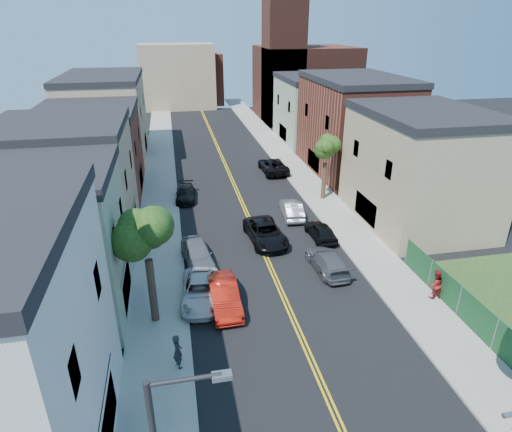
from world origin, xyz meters
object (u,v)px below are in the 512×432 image
white_pickup (201,291)px  grey_car_right (327,261)px  red_sedan (224,295)px  grey_car_left (198,254)px  black_car_left (185,193)px  silver_car_right (292,209)px  pedestrian_left (178,351)px  dark_car_right_far (273,166)px  pedestrian_right (435,284)px  black_suv_lane (266,233)px  black_car_right (321,231)px

white_pickup → grey_car_right: 9.15m
red_sedan → grey_car_left: size_ratio=0.98×
black_car_left → silver_car_right: silver_car_right is taller
black_car_left → pedestrian_left: 22.62m
white_pickup → silver_car_right: (8.95, 11.12, 0.03)m
white_pickup → grey_car_right: size_ratio=1.07×
white_pickup → silver_car_right: silver_car_right is taller
grey_car_left → dark_car_right_far: (10.04, 19.02, -0.03)m
grey_car_right → pedestrian_left: (-10.50, -7.50, 0.42)m
grey_car_left → pedestrian_right: 15.83m
red_sedan → white_pickup: bearing=146.6°
white_pickup → dark_car_right_far: bearing=72.2°
black_suv_lane → pedestrian_left: 14.45m
black_car_left → pedestrian_left: size_ratio=2.31×
silver_car_right → black_suv_lane: black_suv_lane is taller
red_sedan → silver_car_right: bearing=56.1°
dark_car_right_far → grey_car_right: bearing=85.3°
pedestrian_left → dark_car_right_far: bearing=-43.8°
dark_car_right_far → red_sedan: bearing=68.6°
dark_car_right_far → pedestrian_left: 31.34m
black_car_left → red_sedan: bearing=-81.1°
red_sedan → grey_car_left: (-1.20, 5.31, 0.04)m
grey_car_right → black_suv_lane: bearing=-59.6°
dark_car_right_far → grey_car_left: bearing=60.8°
grey_car_right → black_car_right: size_ratio=1.19×
white_pickup → grey_car_right: bearing=17.8°
grey_car_left → black_car_right: (9.93, 2.10, -0.15)m
grey_car_left → black_suv_lane: size_ratio=0.88×
silver_car_right → pedestrian_left: 19.72m
pedestrian_left → red_sedan: bearing=-53.3°
black_car_left → pedestrian_left: pedestrian_left is taller
grey_car_left → pedestrian_left: size_ratio=2.53×
red_sedan → black_car_right: red_sedan is taller
pedestrian_left → white_pickup: bearing=-37.4°
red_sedan → white_pickup: (-1.35, 0.84, -0.08)m
black_suv_lane → pedestrian_left: bearing=-124.3°
grey_car_left → silver_car_right: grey_car_left is taller
black_car_left → dark_car_right_far: size_ratio=0.77×
white_pickup → pedestrian_right: (14.25, -2.71, 0.42)m
grey_car_left → black_suv_lane: bearing=17.5°
white_pickup → black_suv_lane: 8.96m
white_pickup → grey_car_left: (0.15, 4.47, 0.12)m
grey_car_right → black_car_right: 4.78m
red_sedan → black_suv_lane: 8.90m
black_car_left → grey_car_right: grey_car_right is taller
black_suv_lane → black_car_left: bearing=115.5°
red_sedan → black_car_left: bearing=93.2°
red_sedan → silver_car_right: (7.60, 11.96, -0.05)m
black_suv_lane → grey_car_left: bearing=-160.0°
pedestrian_left → black_car_left: bearing=-25.4°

